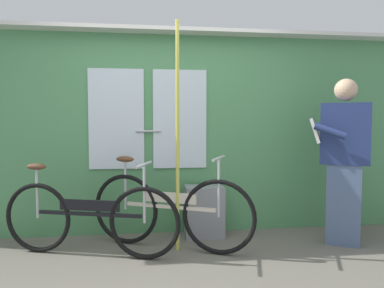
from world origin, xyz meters
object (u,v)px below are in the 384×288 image
Objects in this scene: bicycle_near_door at (89,218)px; handrail_pole at (178,137)px; trash_bin_by_wall at (204,211)px; passenger_reading_newspaper at (343,158)px; bicycle_leaning_behind at (169,210)px.

bicycle_near_door is 0.76× the size of handrail_pole.
passenger_reading_newspaper is at bearing -16.97° from trash_bin_by_wall.
passenger_reading_newspaper reaches higher than bicycle_near_door.
handrail_pole is at bearing -130.13° from trash_bin_by_wall.
trash_bin_by_wall is at bearing 49.87° from handrail_pole.
bicycle_leaning_behind is 2.81× the size of trash_bin_by_wall.
bicycle_leaning_behind is at bearing 25.95° from passenger_reading_newspaper.
trash_bin_by_wall is (1.16, 0.43, -0.08)m from bicycle_near_door.
passenger_reading_newspaper is 1.56m from trash_bin_by_wall.
passenger_reading_newspaper is (2.53, 0.01, 0.53)m from bicycle_near_door.
passenger_reading_newspaper is at bearing 22.42° from bicycle_leaning_behind.
bicycle_near_door is 1.13m from handrail_pole.
bicycle_leaning_behind reaches higher than trash_bin_by_wall.
bicycle_near_door is at bearing -147.73° from bicycle_leaning_behind.
trash_bin_by_wall is (0.40, 0.34, -0.10)m from bicycle_leaning_behind.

